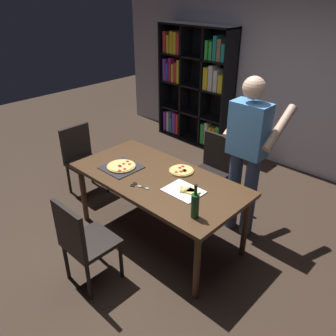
# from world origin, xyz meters

# --- Properties ---
(ground_plane) EXTENTS (12.00, 12.00, 0.00)m
(ground_plane) POSITION_xyz_m (0.00, 0.00, 0.00)
(ground_plane) COLOR #38281E
(back_wall) EXTENTS (6.40, 0.10, 2.80)m
(back_wall) POSITION_xyz_m (0.00, 2.60, 1.40)
(back_wall) COLOR #BCB7C6
(back_wall) RESTS_ON ground_plane
(dining_table) EXTENTS (1.85, 0.92, 0.75)m
(dining_table) POSITION_xyz_m (0.00, 0.00, 0.68)
(dining_table) COLOR #4C331E
(dining_table) RESTS_ON ground_plane
(chair_near_camera) EXTENTS (0.42, 0.42, 0.90)m
(chair_near_camera) POSITION_xyz_m (-0.00, -0.95, 0.51)
(chair_near_camera) COLOR black
(chair_near_camera) RESTS_ON ground_plane
(chair_far_side) EXTENTS (0.42, 0.42, 0.90)m
(chair_far_side) POSITION_xyz_m (0.00, 0.95, 0.51)
(chair_far_side) COLOR black
(chair_far_side) RESTS_ON ground_plane
(chair_left_end) EXTENTS (0.42, 0.42, 0.90)m
(chair_left_end) POSITION_xyz_m (-1.41, 0.00, 0.51)
(chair_left_end) COLOR black
(chair_left_end) RESTS_ON ground_plane
(bookshelf) EXTENTS (1.40, 0.35, 1.95)m
(bookshelf) POSITION_xyz_m (-1.45, 2.38, 0.98)
(bookshelf) COLOR black
(bookshelf) RESTS_ON ground_plane
(person_serving_pizza) EXTENTS (0.55, 0.54, 1.75)m
(person_serving_pizza) POSITION_xyz_m (0.57, 0.73, 1.00)
(person_serving_pizza) COLOR #38476B
(person_serving_pizza) RESTS_ON ground_plane
(pepperoni_pizza_on_tray) EXTENTS (0.37, 0.37, 0.04)m
(pepperoni_pizza_on_tray) POSITION_xyz_m (-0.43, -0.13, 0.77)
(pepperoni_pizza_on_tray) COLOR #2D2D33
(pepperoni_pizza_on_tray) RESTS_ON dining_table
(pizza_slices_on_towel) EXTENTS (0.36, 0.28, 0.03)m
(pizza_slices_on_towel) POSITION_xyz_m (0.38, -0.02, 0.76)
(pizza_slices_on_towel) COLOR white
(pizza_slices_on_towel) RESTS_ON dining_table
(wine_bottle) EXTENTS (0.07, 0.07, 0.32)m
(wine_bottle) POSITION_xyz_m (0.70, -0.26, 0.87)
(wine_bottle) COLOR #194723
(wine_bottle) RESTS_ON dining_table
(kitchen_scissors) EXTENTS (0.20, 0.10, 0.01)m
(kitchen_scissors) POSITION_xyz_m (-0.03, -0.26, 0.76)
(kitchen_scissors) COLOR silver
(kitchen_scissors) RESTS_ON dining_table
(second_pizza_plain) EXTENTS (0.26, 0.26, 0.03)m
(second_pizza_plain) POSITION_xyz_m (0.09, 0.26, 0.76)
(second_pizza_plain) COLOR tan
(second_pizza_plain) RESTS_ON dining_table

